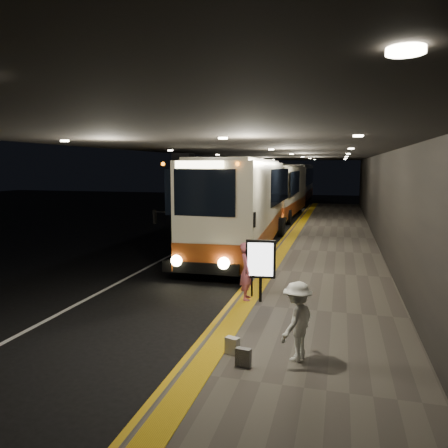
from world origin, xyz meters
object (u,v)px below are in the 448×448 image
at_px(bag_plain, 232,346).
at_px(info_sign, 261,260).
at_px(coach_third, 297,185).
at_px(bag_polka, 243,357).
at_px(passenger_waiting_white, 297,321).
at_px(stanchion_post, 252,277).
at_px(coach_second, 280,193).
at_px(passenger_boarding, 247,271).
at_px(coach_main, 243,208).

bearing_deg(bag_plain, info_sign, 91.06).
bearing_deg(coach_third, bag_polka, -85.86).
bearing_deg(passenger_waiting_white, bag_plain, -64.22).
height_order(bag_plain, stanchion_post, stanchion_post).
xyz_separation_m(coach_second, passenger_waiting_white, (3.64, -24.35, -0.90)).
bearing_deg(coach_third, stanchion_post, -86.50).
height_order(passenger_waiting_white, bag_polka, passenger_waiting_white).
xyz_separation_m(coach_second, stanchion_post, (2.01, -20.59, -1.09)).
bearing_deg(info_sign, passenger_waiting_white, -75.47).
distance_m(passenger_boarding, stanchion_post, 0.38).
bearing_deg(passenger_waiting_white, coach_second, -149.81).
relative_size(coach_second, bag_polka, 34.49).
bearing_deg(stanchion_post, coach_main, 104.41).
bearing_deg(coach_second, bag_plain, -82.81).
bearing_deg(bag_polka, passenger_boarding, 101.10).
bearing_deg(coach_second, stanchion_post, -82.82).
height_order(coach_second, passenger_waiting_white, coach_second).
xyz_separation_m(coach_third, bag_polka, (2.83, -38.65, -1.54)).
relative_size(bag_polka, bag_plain, 1.04).
xyz_separation_m(coach_main, stanchion_post, (1.94, -7.56, -1.20)).
height_order(bag_polka, stanchion_post, stanchion_post).
distance_m(coach_main, stanchion_post, 7.90).
xyz_separation_m(coach_third, passenger_boarding, (2.04, -34.62, -0.91)).
xyz_separation_m(passenger_boarding, bag_plain, (0.46, -3.55, -0.64)).
bearing_deg(passenger_boarding, coach_second, -3.15).
distance_m(coach_main, bag_plain, 11.76).
bearing_deg(bag_polka, coach_main, 102.57).
xyz_separation_m(passenger_boarding, passenger_waiting_white, (1.71, -3.47, -0.04)).
xyz_separation_m(coach_second, bag_polka, (2.72, -24.91, -1.49)).
xyz_separation_m(coach_main, passenger_boarding, (1.86, -7.86, -0.97)).
bearing_deg(stanchion_post, passenger_waiting_white, -66.59).
bearing_deg(bag_polka, stanchion_post, 99.27).
xyz_separation_m(bag_polka, bag_plain, (-0.33, 0.48, -0.01)).
bearing_deg(info_sign, coach_third, 87.25).
height_order(coach_second, passenger_boarding, coach_second).
height_order(coach_main, passenger_waiting_white, coach_main).
distance_m(coach_second, bag_polka, 25.11).
bearing_deg(info_sign, coach_main, 99.08).
distance_m(bag_polka, bag_plain, 0.58).
xyz_separation_m(coach_second, info_sign, (2.32, -20.98, -0.51)).
bearing_deg(bag_polka, coach_second, 96.22).
bearing_deg(info_sign, stanchion_post, 122.09).
distance_m(coach_second, bag_plain, 24.60).
relative_size(coach_main, info_sign, 7.57).
distance_m(passenger_waiting_white, bag_plain, 1.39).
height_order(coach_main, passenger_boarding, coach_main).
xyz_separation_m(passenger_waiting_white, stanchion_post, (-1.63, 3.76, -0.19)).
xyz_separation_m(coach_second, coach_third, (-0.12, 13.73, 0.06)).
height_order(coach_second, bag_plain, coach_second).
distance_m(info_sign, stanchion_post, 0.77).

